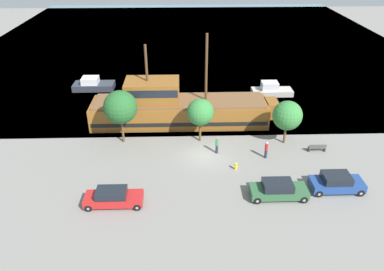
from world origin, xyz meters
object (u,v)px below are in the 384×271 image
(moored_boat_outer, at_px, (271,90))
(bench_promenade_east, at_px, (317,148))
(parked_car_curb_front, at_px, (278,190))
(parked_car_curb_rear, at_px, (113,197))
(pirate_ship, at_px, (176,108))
(fire_hydrant, at_px, (236,166))
(moored_boat_dockside, at_px, (93,85))
(pedestrian_walking_near, at_px, (266,150))
(pedestrian_walking_far, at_px, (217,145))
(parked_car_curb_mid, at_px, (337,183))

(moored_boat_outer, relative_size, bench_promenade_east, 3.12)
(parked_car_curb_front, distance_m, parked_car_curb_rear, 13.61)
(pirate_ship, relative_size, bench_promenade_east, 12.25)
(fire_hydrant, relative_size, bench_promenade_east, 0.44)
(moored_boat_outer, bearing_deg, parked_car_curb_front, -100.80)
(moored_boat_dockside, bearing_deg, pedestrian_walking_near, -42.26)
(bench_promenade_east, bearing_deg, pedestrian_walking_near, -169.28)
(parked_car_curb_front, height_order, pedestrian_walking_far, pedestrian_walking_far)
(moored_boat_dockside, xyz_separation_m, fire_hydrant, (17.32, -20.60, -0.23))
(pirate_ship, bearing_deg, pedestrian_walking_far, -59.35)
(parked_car_curb_rear, relative_size, pedestrian_walking_near, 2.64)
(moored_boat_dockside, bearing_deg, pedestrian_walking_far, -48.07)
(moored_boat_dockside, relative_size, fire_hydrant, 7.30)
(parked_car_curb_front, relative_size, pedestrian_walking_near, 2.65)
(parked_car_curb_rear, xyz_separation_m, pedestrian_walking_near, (13.83, 6.70, 0.19))
(moored_boat_outer, distance_m, pedestrian_walking_near, 16.42)
(moored_boat_dockside, height_order, bench_promenade_east, moored_boat_dockside)
(pirate_ship, height_order, moored_boat_dockside, pirate_ship)
(parked_car_curb_mid, height_order, parked_car_curb_rear, parked_car_curb_mid)
(pirate_ship, bearing_deg, moored_boat_dockside, 137.59)
(parked_car_curb_rear, relative_size, pedestrian_walking_far, 2.63)
(moored_boat_outer, bearing_deg, pedestrian_walking_near, -104.02)
(fire_hydrant, bearing_deg, pedestrian_walking_far, 116.72)
(moored_boat_outer, bearing_deg, fire_hydrant, -111.88)
(moored_boat_dockside, xyz_separation_m, bench_promenade_east, (25.95, -17.62, -0.20))
(parked_car_curb_rear, bearing_deg, parked_car_curb_front, 2.49)
(parked_car_curb_front, bearing_deg, pirate_ship, 121.39)
(parked_car_curb_mid, bearing_deg, bench_promenade_east, 85.85)
(fire_hydrant, bearing_deg, pirate_ship, 119.49)
(pedestrian_walking_near, bearing_deg, parked_car_curb_front, -92.12)
(parked_car_curb_front, bearing_deg, parked_car_curb_rear, -177.51)
(parked_car_curb_mid, bearing_deg, parked_car_curb_rear, -175.88)
(pirate_ship, distance_m, fire_hydrant, 11.46)
(pirate_ship, bearing_deg, parked_car_curb_rear, -108.94)
(moored_boat_dockside, height_order, parked_car_curb_mid, moored_boat_dockside)
(moored_boat_dockside, relative_size, pedestrian_walking_near, 3.13)
(pirate_ship, bearing_deg, bench_promenade_east, -25.91)
(bench_promenade_east, xyz_separation_m, pedestrian_walking_far, (-10.15, 0.02, 0.48))
(parked_car_curb_mid, distance_m, pedestrian_walking_near, 7.30)
(parked_car_curb_mid, xyz_separation_m, pedestrian_walking_near, (-4.96, 5.35, 0.13))
(moored_boat_dockside, xyz_separation_m, parked_car_curb_front, (20.30, -24.76, 0.09))
(pirate_ship, relative_size, parked_car_curb_mid, 4.77)
(moored_boat_outer, distance_m, parked_car_curb_front, 22.44)
(parked_car_curb_rear, relative_size, bench_promenade_east, 2.72)
(parked_car_curb_rear, bearing_deg, moored_boat_dockside, 104.80)
(moored_boat_outer, bearing_deg, parked_car_curb_rear, -128.19)
(parked_car_curb_mid, bearing_deg, moored_boat_dockside, 136.72)
(bench_promenade_east, bearing_deg, parked_car_curb_front, -128.37)
(parked_car_curb_front, xyz_separation_m, fire_hydrant, (-2.98, 4.16, -0.32))
(moored_boat_dockside, xyz_separation_m, pedestrian_walking_far, (15.81, -17.60, 0.27))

